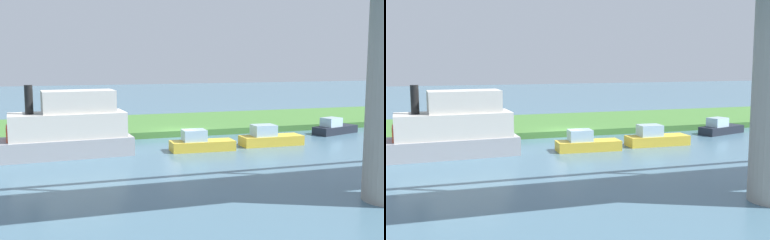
% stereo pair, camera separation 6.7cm
% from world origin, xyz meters
% --- Properties ---
extents(ground_plane, '(160.00, 160.00, 0.00)m').
position_xyz_m(ground_plane, '(0.00, 0.00, 0.00)').
color(ground_plane, '#476B7F').
extents(grassy_bank, '(80.00, 12.00, 0.50)m').
position_xyz_m(grassy_bank, '(0.00, -6.00, 0.25)').
color(grassy_bank, '#427533').
rests_on(grassy_bank, ground).
extents(person_on_bank, '(0.46, 0.46, 1.39)m').
position_xyz_m(person_on_bank, '(5.04, -0.84, 1.20)').
color(person_on_bank, '#2D334C').
rests_on(person_on_bank, grassy_bank).
extents(mooring_post, '(0.20, 0.20, 0.96)m').
position_xyz_m(mooring_post, '(9.76, -1.91, 0.98)').
color(mooring_post, brown).
rests_on(mooring_post, grassy_bank).
extents(houseboat_blue, '(9.05, 3.39, 4.56)m').
position_xyz_m(houseboat_blue, '(9.08, 4.82, 1.69)').
color(houseboat_blue, '#99999E').
rests_on(houseboat_blue, ground).
extents(motorboat_red, '(4.52, 1.72, 1.49)m').
position_xyz_m(motorboat_red, '(-5.02, 5.38, 0.53)').
color(motorboat_red, gold).
rests_on(motorboat_red, ground).
extents(riverboat_paddlewheel, '(4.40, 1.78, 1.44)m').
position_xyz_m(riverboat_paddlewheel, '(0.34, 5.76, 0.51)').
color(riverboat_paddlewheel, gold).
rests_on(riverboat_paddlewheel, ground).
extents(motorboat_white, '(4.34, 2.63, 1.37)m').
position_xyz_m(motorboat_white, '(-12.58, 2.27, 0.49)').
color(motorboat_white, '#1E232D').
rests_on(motorboat_white, ground).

